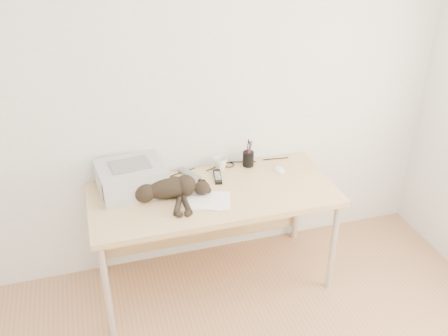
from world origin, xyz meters
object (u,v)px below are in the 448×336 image
object	(u,v)px
cat	(163,189)
mouse	(279,168)
printer	(131,178)
mug	(220,164)
desk	(210,202)
pen_cup	(248,159)

from	to	relation	value
cat	mouse	xyz separation A→B (m)	(0.84, 0.12, -0.05)
printer	mug	xyz separation A→B (m)	(0.63, 0.10, -0.05)
desk	mug	size ratio (longest dim) A/B	16.80
desk	pen_cup	bearing A→B (deg)	29.39
mouse	printer	bearing A→B (deg)	178.76
pen_cup	mug	bearing A→B (deg)	179.42
pen_cup	printer	bearing A→B (deg)	-172.98
mug	pen_cup	world-z (taller)	pen_cup
cat	mug	size ratio (longest dim) A/B	6.95
cat	mouse	size ratio (longest dim) A/B	5.92
printer	desk	bearing A→B (deg)	-9.49
pen_cup	mouse	size ratio (longest dim) A/B	1.80
printer	pen_cup	xyz separation A→B (m)	(0.83, 0.10, -0.04)
desk	mouse	bearing A→B (deg)	6.08
cat	mouse	world-z (taller)	cat
pen_cup	mouse	xyz separation A→B (m)	(0.18, -0.13, -0.04)
desk	pen_cup	xyz separation A→B (m)	(0.33, 0.19, 0.19)
desk	mouse	xyz separation A→B (m)	(0.52, 0.05, 0.15)
cat	printer	bearing A→B (deg)	147.27
mug	cat	bearing A→B (deg)	-150.30
mug	mouse	xyz separation A→B (m)	(0.39, -0.13, -0.03)
cat	pen_cup	distance (m)	0.70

